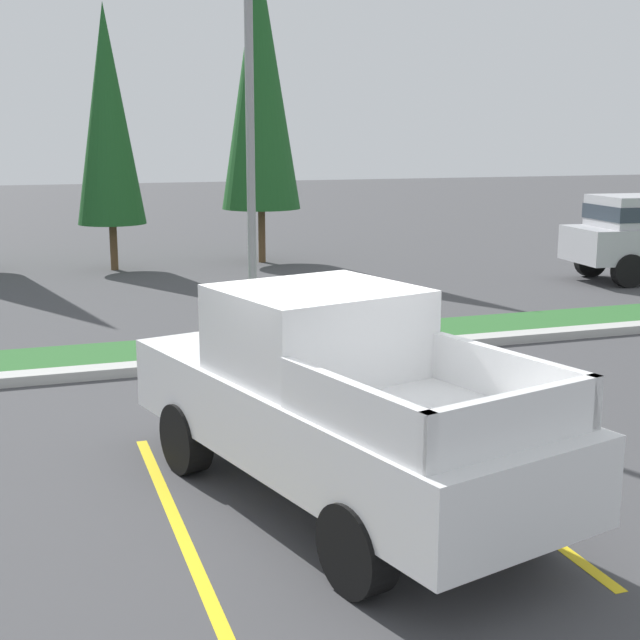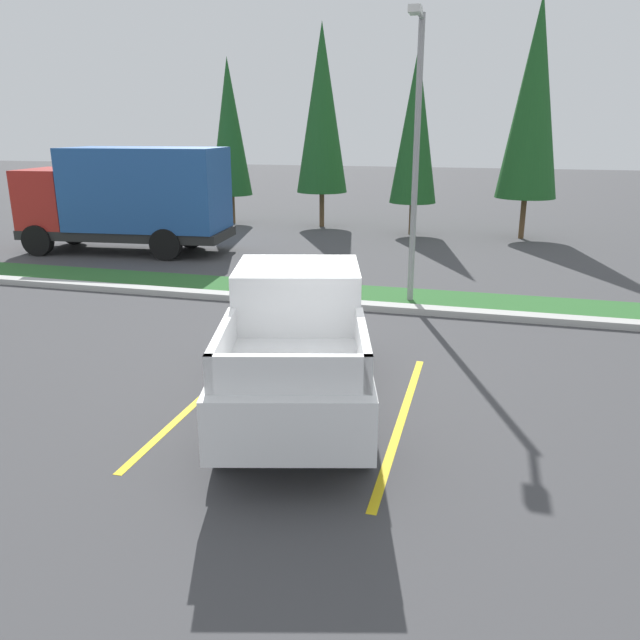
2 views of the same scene
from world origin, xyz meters
name	(u,v)px [view 1 (image 1 of 2)]	position (x,y,z in m)	size (l,w,h in m)	color
ground_plane	(314,485)	(0.00, 0.00, 0.00)	(120.00, 120.00, 0.00)	#424244
parking_line_near	(177,524)	(-1.51, -0.49, 0.00)	(0.12, 4.80, 0.01)	yellow
parking_line_far	(474,482)	(1.59, -0.49, 0.00)	(0.12, 4.80, 0.01)	yellow
curb_strip	(212,363)	(0.00, 5.00, 0.07)	(56.00, 0.40, 0.15)	#B2B2AD
grass_median	(198,350)	(0.00, 6.10, 0.03)	(56.00, 1.80, 0.06)	#2D662D
pickup_truck_main	(331,399)	(0.03, -0.44, 1.04)	(3.16, 5.53, 2.10)	black
street_light	(253,124)	(0.91, 5.73, 3.70)	(0.24, 1.49, 6.33)	gray
cypress_tree_center	(107,115)	(-0.31, 15.88, 4.04)	(1.79, 1.79, 6.87)	brown
cypress_tree_right_inner	(260,81)	(3.82, 16.02, 4.97)	(2.20, 2.20, 8.44)	brown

